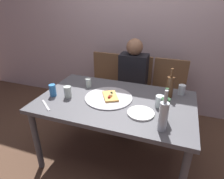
{
  "coord_description": "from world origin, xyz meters",
  "views": [
    {
      "loc": [
        0.53,
        -1.58,
        1.66
      ],
      "look_at": [
        -0.07,
        0.11,
        0.78
      ],
      "focal_mm": 31.23,
      "sensor_mm": 36.0,
      "label": 1
    }
  ],
  "objects_px": {
    "beer_bottle": "(165,109)",
    "tumbler_near": "(68,92)",
    "wine_glass": "(182,90)",
    "chair_right": "(168,90)",
    "soda_can": "(53,90)",
    "plate_stack": "(141,113)",
    "chair_left": "(105,81)",
    "tumbler_far": "(160,101)",
    "water_bottle": "(163,116)",
    "table_knife": "(46,105)",
    "pizza_slice_last": "(110,96)",
    "dining_table": "(115,107)",
    "chair_middle": "(134,85)",
    "guest_in_sweater": "(131,81)",
    "wine_bottle": "(170,86)",
    "pizza_tray": "(109,98)",
    "short_glass": "(88,83)"
  },
  "relations": [
    {
      "from": "tumbler_far",
      "to": "table_knife",
      "type": "distance_m",
      "value": 1.05
    },
    {
      "from": "dining_table",
      "to": "chair_middle",
      "type": "xyz_separation_m",
      "value": [
        -0.02,
        0.86,
        -0.14
      ]
    },
    {
      "from": "tumbler_far",
      "to": "wine_glass",
      "type": "height_order",
      "value": "tumbler_far"
    },
    {
      "from": "short_glass",
      "to": "chair_left",
      "type": "distance_m",
      "value": 0.72
    },
    {
      "from": "plate_stack",
      "to": "chair_middle",
      "type": "height_order",
      "value": "chair_middle"
    },
    {
      "from": "table_knife",
      "to": "chair_left",
      "type": "bearing_deg",
      "value": 122.14
    },
    {
      "from": "short_glass",
      "to": "table_knife",
      "type": "xyz_separation_m",
      "value": [
        -0.2,
        -0.51,
        -0.04
      ]
    },
    {
      "from": "pizza_slice_last",
      "to": "table_knife",
      "type": "relative_size",
      "value": 1.16
    },
    {
      "from": "pizza_slice_last",
      "to": "table_knife",
      "type": "xyz_separation_m",
      "value": [
        -0.52,
        -0.33,
        -0.02
      ]
    },
    {
      "from": "pizza_slice_last",
      "to": "beer_bottle",
      "type": "xyz_separation_m",
      "value": [
        0.54,
        -0.21,
        0.08
      ]
    },
    {
      "from": "water_bottle",
      "to": "pizza_slice_last",
      "type": "bearing_deg",
      "value": 147.87
    },
    {
      "from": "wine_glass",
      "to": "chair_right",
      "type": "distance_m",
      "value": 0.6
    },
    {
      "from": "dining_table",
      "to": "pizza_tray",
      "type": "relative_size",
      "value": 3.19
    },
    {
      "from": "pizza_tray",
      "to": "chair_left",
      "type": "relative_size",
      "value": 0.52
    },
    {
      "from": "soda_can",
      "to": "guest_in_sweater",
      "type": "height_order",
      "value": "guest_in_sweater"
    },
    {
      "from": "pizza_slice_last",
      "to": "chair_middle",
      "type": "distance_m",
      "value": 0.87
    },
    {
      "from": "water_bottle",
      "to": "tumbler_near",
      "type": "xyz_separation_m",
      "value": [
        -0.94,
        0.22,
        -0.07
      ]
    },
    {
      "from": "water_bottle",
      "to": "plate_stack",
      "type": "xyz_separation_m",
      "value": [
        -0.19,
        0.16,
        -0.12
      ]
    },
    {
      "from": "table_knife",
      "to": "chair_right",
      "type": "bearing_deg",
      "value": 87.42
    },
    {
      "from": "plate_stack",
      "to": "chair_left",
      "type": "relative_size",
      "value": 0.26
    },
    {
      "from": "tumbler_near",
      "to": "chair_right",
      "type": "distance_m",
      "value": 1.35
    },
    {
      "from": "tumbler_far",
      "to": "chair_left",
      "type": "relative_size",
      "value": 0.12
    },
    {
      "from": "dining_table",
      "to": "tumbler_far",
      "type": "distance_m",
      "value": 0.44
    },
    {
      "from": "pizza_tray",
      "to": "beer_bottle",
      "type": "distance_m",
      "value": 0.6
    },
    {
      "from": "chair_left",
      "to": "water_bottle",
      "type": "bearing_deg",
      "value": 128.12
    },
    {
      "from": "tumbler_far",
      "to": "plate_stack",
      "type": "bearing_deg",
      "value": -127.2
    },
    {
      "from": "dining_table",
      "to": "chair_middle",
      "type": "height_order",
      "value": "chair_middle"
    },
    {
      "from": "beer_bottle",
      "to": "tumbler_near",
      "type": "bearing_deg",
      "value": 174.86
    },
    {
      "from": "pizza_tray",
      "to": "tumbler_near",
      "type": "height_order",
      "value": "tumbler_near"
    },
    {
      "from": "pizza_tray",
      "to": "tumbler_far",
      "type": "bearing_deg",
      "value": 0.28
    },
    {
      "from": "chair_right",
      "to": "guest_in_sweater",
      "type": "height_order",
      "value": "guest_in_sweater"
    },
    {
      "from": "dining_table",
      "to": "chair_middle",
      "type": "distance_m",
      "value": 0.87
    },
    {
      "from": "pizza_tray",
      "to": "chair_right",
      "type": "bearing_deg",
      "value": 58.18
    },
    {
      "from": "tumbler_near",
      "to": "guest_in_sweater",
      "type": "bearing_deg",
      "value": 61.0
    },
    {
      "from": "water_bottle",
      "to": "table_knife",
      "type": "xyz_separation_m",
      "value": [
        -1.06,
        0.0,
        -0.12
      ]
    },
    {
      "from": "guest_in_sweater",
      "to": "table_knife",
      "type": "bearing_deg",
      "value": 61.25
    },
    {
      "from": "chair_left",
      "to": "beer_bottle",
      "type": "bearing_deg",
      "value": 131.39
    },
    {
      "from": "water_bottle",
      "to": "plate_stack",
      "type": "relative_size",
      "value": 1.43
    },
    {
      "from": "soda_can",
      "to": "plate_stack",
      "type": "height_order",
      "value": "soda_can"
    },
    {
      "from": "pizza_slice_last",
      "to": "water_bottle",
      "type": "xyz_separation_m",
      "value": [
        0.54,
        -0.34,
        0.1
      ]
    },
    {
      "from": "table_knife",
      "to": "tumbler_near",
      "type": "bearing_deg",
      "value": 100.84
    },
    {
      "from": "wine_bottle",
      "to": "guest_in_sweater",
      "type": "relative_size",
      "value": 0.26
    },
    {
      "from": "tumbler_near",
      "to": "chair_left",
      "type": "xyz_separation_m",
      "value": [
        0.02,
        0.96,
        -0.27
      ]
    },
    {
      "from": "pizza_slice_last",
      "to": "soda_can",
      "type": "height_order",
      "value": "soda_can"
    },
    {
      "from": "tumbler_far",
      "to": "soda_can",
      "type": "bearing_deg",
      "value": -172.35
    },
    {
      "from": "short_glass",
      "to": "chair_middle",
      "type": "xyz_separation_m",
      "value": [
        0.36,
        0.67,
        -0.26
      ]
    },
    {
      "from": "beer_bottle",
      "to": "pizza_tray",
      "type": "bearing_deg",
      "value": 160.04
    },
    {
      "from": "chair_right",
      "to": "soda_can",
      "type": "bearing_deg",
      "value": 42.46
    },
    {
      "from": "wine_bottle",
      "to": "chair_left",
      "type": "xyz_separation_m",
      "value": [
        -0.93,
        0.61,
        -0.33
      ]
    },
    {
      "from": "tumbler_far",
      "to": "chair_left",
      "type": "bearing_deg",
      "value": 135.67
    }
  ]
}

